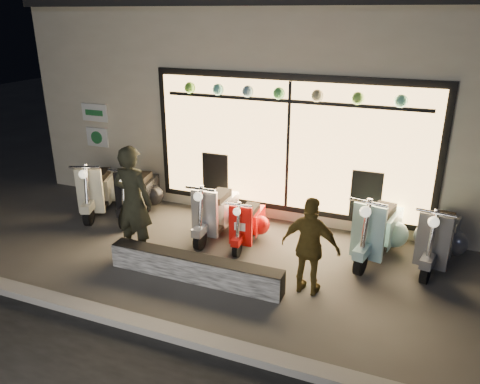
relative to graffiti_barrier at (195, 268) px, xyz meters
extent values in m
plane|color=#383533|center=(-0.11, 0.65, -0.20)|extent=(40.00, 40.00, 0.00)
cube|color=slate|center=(-0.11, -1.35, -0.14)|extent=(40.00, 0.25, 0.12)
cube|color=beige|center=(-0.11, 5.65, 1.80)|extent=(10.00, 6.00, 4.00)
cube|color=black|center=(-0.11, 5.65, 3.90)|extent=(10.20, 6.20, 0.20)
cube|color=black|center=(0.69, 2.63, 1.35)|extent=(5.45, 0.06, 2.65)
cube|color=#FFBF6B|center=(0.69, 2.59, 1.35)|extent=(5.20, 0.04, 2.40)
cube|color=black|center=(0.69, 2.55, 2.20)|extent=(4.90, 0.06, 0.06)
cube|color=white|center=(-3.71, 2.61, 1.65)|extent=(0.65, 0.04, 0.38)
cube|color=white|center=(-3.71, 2.61, 1.10)|extent=(0.55, 0.04, 0.42)
cube|color=black|center=(0.00, 0.00, 0.00)|extent=(2.84, 0.28, 0.40)
cylinder|color=black|center=(-0.37, 0.92, -0.02)|extent=(0.11, 0.36, 0.36)
cylinder|color=black|center=(-0.39, 1.97, -0.02)|extent=(0.13, 0.36, 0.36)
cube|color=silver|center=(-0.38, 1.14, 0.39)|extent=(0.48, 0.08, 0.86)
cube|color=silver|center=(-0.38, 1.87, 0.20)|extent=(0.45, 0.74, 0.48)
cube|color=black|center=(-0.38, 1.76, 0.49)|extent=(0.30, 0.59, 0.13)
sphere|color=#FFF2CC|center=(-0.37, 0.91, 0.80)|extent=(0.16, 0.16, 0.16)
cylinder|color=black|center=(0.33, 0.92, -0.05)|extent=(0.11, 0.30, 0.30)
cylinder|color=black|center=(0.28, 1.80, -0.05)|extent=(0.12, 0.30, 0.30)
cube|color=red|center=(0.32, 1.11, 0.29)|extent=(0.41, 0.09, 0.72)
cube|color=red|center=(0.28, 1.71, 0.13)|extent=(0.40, 0.64, 0.40)
cube|color=black|center=(0.29, 1.63, 0.38)|extent=(0.27, 0.51, 0.11)
sphere|color=#FFF2CC|center=(0.33, 0.92, 0.64)|extent=(0.14, 0.14, 0.13)
cylinder|color=black|center=(-2.08, 1.14, -0.01)|extent=(0.18, 0.39, 0.37)
cylinder|color=black|center=(-2.30, 2.21, -0.01)|extent=(0.20, 0.39, 0.37)
cube|color=black|center=(-2.12, 1.36, 0.41)|extent=(0.51, 0.17, 0.89)
cube|color=black|center=(-2.27, 2.10, 0.21)|extent=(0.60, 0.84, 0.50)
cube|color=black|center=(-2.25, 1.99, 0.52)|extent=(0.42, 0.66, 0.13)
sphere|color=#FFF2CC|center=(-2.08, 1.13, 0.84)|extent=(0.19, 0.19, 0.16)
cylinder|color=black|center=(-2.83, 1.01, -0.01)|extent=(0.24, 0.39, 0.38)
cylinder|color=black|center=(-3.22, 2.05, -0.01)|extent=(0.26, 0.40, 0.38)
cube|color=beige|center=(-2.91, 1.23, 0.42)|extent=(0.51, 0.25, 0.91)
cube|color=beige|center=(-3.18, 1.94, 0.22)|extent=(0.71, 0.89, 0.51)
cube|color=black|center=(-3.14, 1.84, 0.53)|extent=(0.51, 0.69, 0.13)
sphere|color=#FFF2CC|center=(-2.82, 1.00, 0.85)|extent=(0.21, 0.21, 0.17)
cylinder|color=black|center=(2.35, 1.12, -0.01)|extent=(0.19, 0.40, 0.39)
cylinder|color=black|center=(2.57, 2.24, -0.01)|extent=(0.21, 0.41, 0.39)
cube|color=#92C8D0|center=(2.40, 1.35, 0.44)|extent=(0.53, 0.18, 0.94)
cube|color=#92C8D0|center=(2.55, 2.12, 0.23)|extent=(0.63, 0.88, 0.52)
cube|color=black|center=(2.53, 2.01, 0.55)|extent=(0.44, 0.69, 0.14)
sphere|color=#FFF2CC|center=(2.35, 1.11, 0.88)|extent=(0.20, 0.20, 0.17)
cylinder|color=black|center=(3.32, 1.23, -0.02)|extent=(0.18, 0.38, 0.37)
cylinder|color=black|center=(3.52, 2.30, -0.02)|extent=(0.20, 0.39, 0.37)
cube|color=#5C5E64|center=(3.36, 1.46, 0.41)|extent=(0.50, 0.17, 0.89)
cube|color=#5C5E64|center=(3.50, 2.19, 0.21)|extent=(0.59, 0.83, 0.50)
cube|color=black|center=(3.48, 2.09, 0.52)|extent=(0.41, 0.65, 0.13)
sphere|color=#FFF2CC|center=(3.32, 1.22, 0.83)|extent=(0.19, 0.19, 0.16)
imported|color=black|center=(-1.31, 0.39, 0.76)|extent=(0.72, 0.48, 1.92)
imported|color=brown|center=(1.72, 0.32, 0.55)|extent=(0.91, 0.45, 1.50)
camera|label=1|loc=(3.01, -5.60, 3.69)|focal=35.00mm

